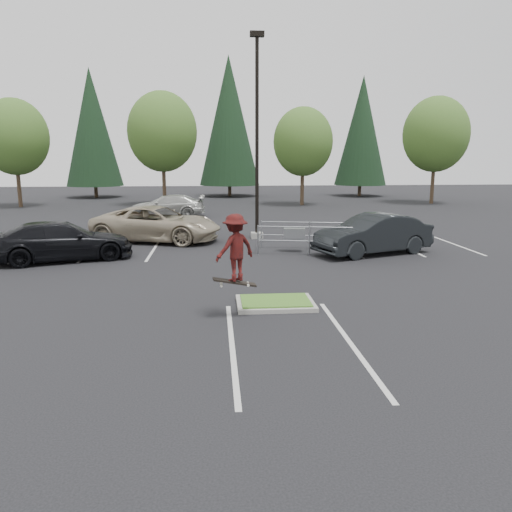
{
  "coord_description": "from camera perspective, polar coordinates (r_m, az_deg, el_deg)",
  "views": [
    {
      "loc": [
        -1.7,
        -13.63,
        4.18
      ],
      "look_at": [
        -0.43,
        1.5,
        1.15
      ],
      "focal_mm": 35.0,
      "sensor_mm": 36.0,
      "label": 1
    }
  ],
  "objects": [
    {
      "name": "stall_lines",
      "position": [
        20.1,
        -3.71,
        -0.73
      ],
      "size": [
        22.62,
        17.6,
        0.01
      ],
      "color": "beige",
      "rests_on": "ground"
    },
    {
      "name": "conif_a",
      "position": [
        55.1,
        -18.23,
        13.78
      ],
      "size": [
        5.72,
        5.72,
        13.0
      ],
      "color": "#38281C",
      "rests_on": "ground"
    },
    {
      "name": "decid_b",
      "position": [
        44.41,
        -10.66,
        13.5
      ],
      "size": [
        5.89,
        5.89,
        9.64
      ],
      "color": "#38281C",
      "rests_on": "ground"
    },
    {
      "name": "light_pole",
      "position": [
        25.73,
        0.11,
        12.13
      ],
      "size": [
        0.7,
        0.6,
        10.12
      ],
      "color": "gray",
      "rests_on": "ground"
    },
    {
      "name": "car_l_black",
      "position": [
        21.84,
        -21.51,
        1.6
      ],
      "size": [
        5.97,
        3.91,
        1.61
      ],
      "primitive_type": "imported",
      "rotation": [
        0.0,
        0.0,
        1.9
      ],
      "color": "black",
      "rests_on": "ground"
    },
    {
      "name": "car_l_tan",
      "position": [
        25.52,
        -11.4,
        3.64
      ],
      "size": [
        6.93,
        4.62,
        1.77
      ],
      "primitive_type": "imported",
      "rotation": [
        0.0,
        0.0,
        1.28
      ],
      "color": "tan",
      "rests_on": "ground"
    },
    {
      "name": "cart_corral",
      "position": [
        22.3,
        4.81,
        2.53
      ],
      "size": [
        4.72,
        2.42,
        1.28
      ],
      "rotation": [
        0.0,
        0.0,
        -0.19
      ],
      "color": "gray",
      "rests_on": "ground"
    },
    {
      "name": "conif_c",
      "position": [
        55.47,
        12.0,
        13.81
      ],
      "size": [
        5.5,
        5.5,
        12.5
      ],
      "color": "#38281C",
      "rests_on": "ground"
    },
    {
      "name": "decid_a",
      "position": [
        46.63,
        -25.86,
        11.91
      ],
      "size": [
        5.44,
        5.44,
        8.91
      ],
      "color": "#38281C",
      "rests_on": "ground"
    },
    {
      "name": "grass_median",
      "position": [
        14.34,
        2.22,
        -5.35
      ],
      "size": [
        2.2,
        1.6,
        0.16
      ],
      "color": "gray",
      "rests_on": "ground"
    },
    {
      "name": "conif_b",
      "position": [
        54.28,
        -3.1,
        15.15
      ],
      "size": [
        6.38,
        6.38,
        14.5
      ],
      "color": "#38281C",
      "rests_on": "ground"
    },
    {
      "name": "decid_d",
      "position": [
        48.2,
        19.82,
        12.7
      ],
      "size": [
        5.76,
        5.76,
        9.43
      ],
      "color": "#38281C",
      "rests_on": "ground"
    },
    {
      "name": "decid_c",
      "position": [
        44.15,
        5.37,
        12.63
      ],
      "size": [
        5.12,
        5.12,
        8.38
      ],
      "color": "#38281C",
      "rests_on": "ground"
    },
    {
      "name": "car_far_silver",
      "position": [
        35.95,
        -10.09,
        5.67
      ],
      "size": [
        5.35,
        2.34,
        1.53
      ],
      "primitive_type": "imported",
      "rotation": [
        0.0,
        0.0,
        4.68
      ],
      "color": "#B1B2AC",
      "rests_on": "ground"
    },
    {
      "name": "skateboarder",
      "position": [
        12.85,
        -2.49,
        0.93
      ],
      "size": [
        1.3,
        1.16,
        1.92
      ],
      "rotation": [
        0.0,
        0.0,
        3.72
      ],
      "color": "black",
      "rests_on": "ground"
    },
    {
      "name": "car_r_charc",
      "position": [
        22.28,
        13.23,
        2.44
      ],
      "size": [
        5.59,
        3.6,
        1.74
      ],
      "primitive_type": "imported",
      "rotation": [
        0.0,
        0.0,
        5.08
      ],
      "color": "black",
      "rests_on": "ground"
    },
    {
      "name": "ground",
      "position": [
        14.36,
        2.22,
        -5.64
      ],
      "size": [
        120.0,
        120.0,
        0.0
      ],
      "primitive_type": "plane",
      "color": "black",
      "rests_on": "ground"
    }
  ]
}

